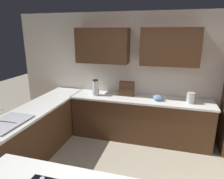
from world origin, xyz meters
TOP-DOWN VIEW (x-y plane):
  - wall_back at (0.07, -2.04)m, footprint 6.00×0.44m
  - lower_cabinets_back at (0.10, -1.72)m, footprint 2.80×0.60m
  - countertop_back at (0.10, -1.72)m, footprint 2.84×0.64m
  - lower_cabinets_side at (1.82, -0.55)m, footprint 0.60×2.90m
  - countertop_side at (1.82, -0.55)m, footprint 0.64×2.94m
  - sink_unit at (1.83, 0.00)m, footprint 0.46×0.70m
  - blender at (1.05, -1.68)m, footprint 0.15×0.15m
  - mixing_bowl at (-0.25, -1.68)m, footprint 0.20×0.20m
  - spice_rack at (0.40, -1.80)m, footprint 0.31×0.11m
  - kettle at (-0.85, -1.68)m, footprint 0.15×0.15m

SIDE VIEW (x-z plane):
  - lower_cabinets_back at x=0.10m, z-range 0.00..0.86m
  - lower_cabinets_side at x=1.82m, z-range 0.00..0.86m
  - countertop_back at x=0.10m, z-range 0.86..0.90m
  - countertop_side at x=1.82m, z-range 0.86..0.90m
  - sink_unit at x=1.83m, z-range 0.80..1.03m
  - mixing_bowl at x=-0.25m, z-range 0.90..1.01m
  - kettle at x=-0.85m, z-range 0.90..1.10m
  - blender at x=1.05m, z-range 0.88..1.21m
  - spice_rack at x=0.40m, z-range 0.90..1.21m
  - wall_back at x=0.07m, z-range 0.16..2.76m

